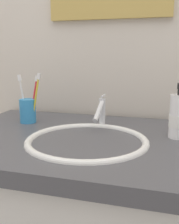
{
  "coord_description": "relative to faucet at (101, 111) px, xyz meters",
  "views": [
    {
      "loc": [
        0.26,
        -0.86,
        1.15
      ],
      "look_at": [
        0.02,
        -0.03,
        0.96
      ],
      "focal_mm": 44.25,
      "sensor_mm": 36.0,
      "label": 1
    }
  ],
  "objects": [
    {
      "name": "tiled_wall_back",
      "position": [
        -0.02,
        0.24,
        0.26
      ],
      "size": [
        2.18,
        0.04,
        2.4
      ],
      "primitive_type": "cube",
      "color": "beige",
      "rests_on": "ground"
    },
    {
      "name": "sink_basin",
      "position": [
        -0.0,
        -0.19,
        -0.1
      ],
      "size": [
        0.4,
        0.4,
        0.11
      ],
      "color": "white",
      "rests_on": "vanity_counter"
    },
    {
      "name": "faucet",
      "position": [
        0.0,
        0.0,
        0.0
      ],
      "size": [
        0.02,
        0.15,
        0.12
      ],
      "color": "silver",
      "rests_on": "sink_basin"
    },
    {
      "name": "toothbrush_cup",
      "position": [
        -0.3,
        -0.01,
        -0.01
      ],
      "size": [
        0.06,
        0.06,
        0.1
      ],
      "primitive_type": "cylinder",
      "color": "#338CCC",
      "rests_on": "vanity_counter"
    },
    {
      "name": "toothbrush_yellow",
      "position": [
        -0.26,
        -0.02,
        0.05
      ],
      "size": [
        0.05,
        0.01,
        0.2
      ],
      "color": "yellow",
      "rests_on": "toothbrush_cup"
    },
    {
      "name": "toothbrush_white",
      "position": [
        -0.33,
        -0.01,
        0.05
      ],
      "size": [
        0.04,
        0.01,
        0.19
      ],
      "color": "white",
      "rests_on": "toothbrush_cup"
    },
    {
      "name": "toothbrush_red",
      "position": [
        -0.28,
        0.0,
        0.05
      ],
      "size": [
        0.04,
        0.04,
        0.19
      ],
      "color": "red",
      "rests_on": "toothbrush_cup"
    },
    {
      "name": "soap_dispenser",
      "position": [
        0.28,
        -0.07,
        0.01
      ],
      "size": [
        0.06,
        0.06,
        0.18
      ],
      "color": "white",
      "rests_on": "vanity_counter"
    }
  ]
}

